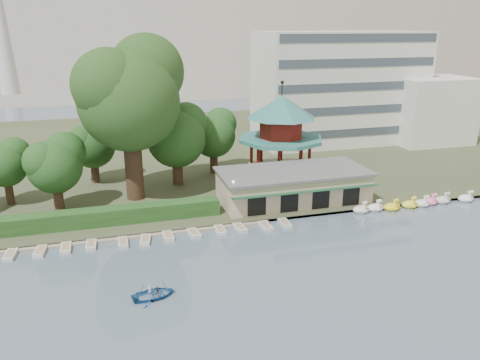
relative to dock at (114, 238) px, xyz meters
name	(u,v)px	position (x,y,z in m)	size (l,w,h in m)	color
ground_plane	(278,312)	(12.00, -17.20, -0.12)	(220.00, 220.00, 0.00)	slate
shore	(178,149)	(12.00, 34.80, 0.08)	(220.00, 70.00, 0.40)	#424930
embankment	(225,224)	(12.00, 0.10, 0.03)	(220.00, 0.60, 0.30)	gray
dock	(114,238)	(0.00, 0.00, 0.00)	(34.00, 1.60, 0.24)	gray
boathouse	(293,185)	(22.00, 4.77, 2.25)	(18.60, 9.39, 3.90)	#C0A98E
pavilion	(281,128)	(24.00, 14.80, 7.36)	(12.40, 12.40, 13.50)	#C0A98E
office_building	(354,91)	(44.67, 31.80, 9.61)	(38.00, 18.00, 20.00)	silver
hedge	(84,218)	(-3.00, 3.30, 1.18)	(30.00, 2.00, 1.80)	#244E1E
lamp_post	(233,192)	(13.50, 1.80, 3.22)	(0.36, 0.36, 4.28)	black
big_tree	(130,92)	(3.17, 11.00, 13.71)	(13.49, 12.57, 20.20)	#3A281C
small_trees	(108,146)	(0.13, 14.27, 6.46)	(40.10, 16.54, 11.13)	#3A281C
swan_boats	(422,203)	(37.11, -0.63, 0.28)	(20.29, 2.18, 1.92)	white
moored_rowboats	(133,241)	(1.86, -1.41, 0.06)	(34.91, 2.72, 0.36)	beige
rowboat_with_passengers	(154,292)	(2.91, -12.46, 0.40)	(5.54, 4.34, 2.01)	#235D9C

